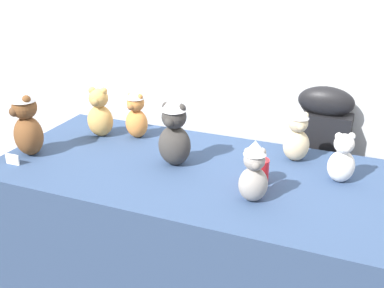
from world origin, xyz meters
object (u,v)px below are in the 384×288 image
teddy_bear_chestnut (26,121)px  teddy_bear_honey (100,114)px  teddy_bear_ginger (136,113)px  teddy_bear_charcoal (174,131)px  teddy_bear_sand (297,134)px  instrument_case (316,180)px  teddy_bear_snow (342,159)px  party_cup_red (259,171)px  teddy_bear_ash (254,172)px  display_table (192,238)px

teddy_bear_chestnut → teddy_bear_honey: bearing=88.0°
teddy_bear_ginger → teddy_bear_honey: 0.19m
teddy_bear_charcoal → teddy_bear_sand: teddy_bear_charcoal is taller
instrument_case → teddy_bear_charcoal: bearing=-135.1°
teddy_bear_snow → party_cup_red: 0.35m
teddy_bear_snow → teddy_bear_honey: (-1.23, 0.06, 0.02)m
instrument_case → teddy_bear_sand: 0.47m
teddy_bear_snow → teddy_bear_chestnut: 1.44m
teddy_bear_chestnut → teddy_bear_snow: bearing=38.1°
instrument_case → teddy_bear_honey: bearing=-159.0°
teddy_bear_snow → teddy_bear_honey: teddy_bear_honey is taller
teddy_bear_ginger → teddy_bear_charcoal: bearing=-25.0°
teddy_bear_ginger → party_cup_red: size_ratio=2.47×
teddy_bear_ginger → party_cup_red: teddy_bear_ginger is taller
teddy_bear_chestnut → teddy_bear_honey: 0.38m
teddy_bear_charcoal → teddy_bear_honey: bearing=162.0°
instrument_case → teddy_bear_snow: instrument_case is taller
teddy_bear_ash → teddy_bear_charcoal: bearing=133.8°
display_table → teddy_bear_chestnut: 0.97m
teddy_bear_honey → teddy_bear_sand: 1.01m
teddy_bear_honey → teddy_bear_chestnut: bearing=-130.1°
teddy_bear_chestnut → teddy_bear_charcoal: bearing=40.2°
instrument_case → teddy_bear_chestnut: size_ratio=3.04×
teddy_bear_chestnut → party_cup_red: (1.10, 0.12, -0.11)m
teddy_bear_chestnut → party_cup_red: 1.11m
teddy_bear_charcoal → teddy_bear_sand: size_ratio=1.25×
teddy_bear_ginger → teddy_bear_chestnut: 0.54m
instrument_case → party_cup_red: (-0.18, -0.58, 0.29)m
display_table → teddy_bear_charcoal: 0.55m
teddy_bear_ginger → teddy_bear_honey: (-0.19, -0.05, -0.01)m
instrument_case → teddy_bear_ginger: size_ratio=3.85×
teddy_bear_ginger → teddy_bear_ash: bearing=-18.8°
teddy_bear_chestnut → instrument_case: bearing=56.1°
teddy_bear_snow → party_cup_red: teddy_bear_snow is taller
teddy_bear_ash → teddy_bear_honey: bearing=136.5°
display_table → teddy_bear_sand: (0.42, 0.26, 0.51)m
instrument_case → teddy_bear_ginger: bearing=-158.5°
instrument_case → teddy_bear_ash: 0.83m
teddy_bear_chestnut → teddy_bear_charcoal: 0.71m
display_table → teddy_bear_charcoal: bearing=172.5°
teddy_bear_charcoal → party_cup_red: 0.42m
teddy_bear_ginger → teddy_bear_snow: 1.05m
teddy_bear_ginger → teddy_bear_charcoal: 0.39m
teddy_bear_honey → party_cup_red: size_ratio=2.42×
teddy_bear_honey → teddy_bear_ginger: bearing=5.4°
teddy_bear_ginger → party_cup_red: 0.77m
teddy_bear_ash → teddy_bear_snow: bearing=22.1°
teddy_bear_chestnut → teddy_bear_ginger: bearing=73.3°
teddy_bear_ginger → teddy_bear_honey: bearing=-153.3°
teddy_bear_charcoal → party_cup_red: size_ratio=3.05×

